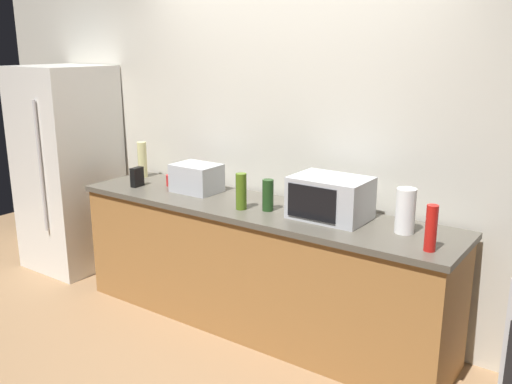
# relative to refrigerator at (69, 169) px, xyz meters

# --- Properties ---
(ground_plane) EXTENTS (8.00, 8.00, 0.00)m
(ground_plane) POSITION_rel_refrigerator_xyz_m (2.05, -0.40, -0.90)
(ground_plane) COLOR #93704C
(back_wall) EXTENTS (6.40, 0.10, 2.70)m
(back_wall) POSITION_rel_refrigerator_xyz_m (2.05, 0.41, 0.45)
(back_wall) COLOR beige
(back_wall) RESTS_ON ground_plane
(counter_run) EXTENTS (2.84, 0.64, 0.90)m
(counter_run) POSITION_rel_refrigerator_xyz_m (2.05, 0.00, -0.45)
(counter_run) COLOR #9E6B38
(counter_run) RESTS_ON ground_plane
(refrigerator) EXTENTS (0.72, 0.73, 1.80)m
(refrigerator) POSITION_rel_refrigerator_xyz_m (0.00, 0.00, 0.00)
(refrigerator) COLOR white
(refrigerator) RESTS_ON ground_plane
(microwave) EXTENTS (0.48, 0.35, 0.27)m
(microwave) POSITION_rel_refrigerator_xyz_m (2.59, 0.05, 0.13)
(microwave) COLOR #B7BABF
(microwave) RESTS_ON counter_run
(toaster_oven) EXTENTS (0.34, 0.26, 0.21)m
(toaster_oven) POSITION_rel_refrigerator_xyz_m (1.46, 0.06, 0.10)
(toaster_oven) COLOR #B7BABF
(toaster_oven) RESTS_ON counter_run
(paper_towel_roll) EXTENTS (0.12, 0.12, 0.27)m
(paper_towel_roll) POSITION_rel_refrigerator_xyz_m (3.09, 0.05, 0.13)
(paper_towel_roll) COLOR white
(paper_towel_roll) RESTS_ON counter_run
(cordless_phone) EXTENTS (0.06, 0.11, 0.15)m
(cordless_phone) POSITION_rel_refrigerator_xyz_m (0.98, -0.09, 0.07)
(cordless_phone) COLOR black
(cordless_phone) RESTS_ON counter_run
(bottle_hot_sauce) EXTENTS (0.06, 0.06, 0.26)m
(bottle_hot_sauce) POSITION_rel_refrigerator_xyz_m (3.31, -0.16, 0.13)
(bottle_hot_sauce) COLOR red
(bottle_hot_sauce) RESTS_ON counter_run
(bottle_vinegar) EXTENTS (0.08, 0.08, 0.29)m
(bottle_vinegar) POSITION_rel_refrigerator_xyz_m (0.78, 0.16, 0.15)
(bottle_vinegar) COLOR beige
(bottle_vinegar) RESTS_ON counter_run
(bottle_wine) EXTENTS (0.08, 0.08, 0.21)m
(bottle_wine) POSITION_rel_refrigerator_xyz_m (2.17, -0.04, 0.11)
(bottle_wine) COLOR #1E3F19
(bottle_wine) RESTS_ON counter_run
(bottle_olive_oil) EXTENTS (0.07, 0.07, 0.25)m
(bottle_olive_oil) POSITION_rel_refrigerator_xyz_m (2.01, -0.12, 0.12)
(bottle_olive_oil) COLOR #4C6B19
(bottle_olive_oil) RESTS_ON counter_run
(mug_red) EXTENTS (0.08, 0.08, 0.09)m
(mug_red) POSITION_rel_refrigerator_xyz_m (1.18, 0.08, 0.04)
(mug_red) COLOR red
(mug_red) RESTS_ON counter_run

